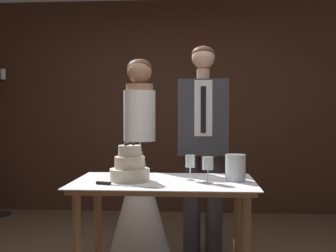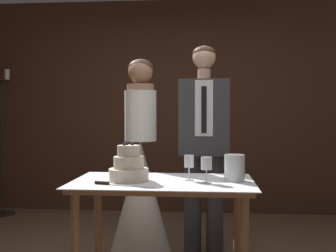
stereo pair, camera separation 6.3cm
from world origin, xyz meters
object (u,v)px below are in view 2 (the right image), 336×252
object	(u,v)px
tiered_cake	(129,167)
wine_glass_near	(189,162)
candle_stand	(2,148)
groom	(204,139)
cake_knife	(113,184)
cake_table	(163,196)
hurricane_candle	(235,168)
wine_glass_middle	(206,165)
bride	(141,181)

from	to	relation	value
tiered_cake	wine_glass_near	xyz separation A→B (m)	(0.41, 0.05, 0.03)
candle_stand	groom	bearing A→B (deg)	-26.64
cake_knife	candle_stand	bearing A→B (deg)	145.91
tiered_cake	groom	bearing A→B (deg)	58.52
groom	candle_stand	size ratio (longest dim) A/B	1.03
cake_table	groom	xyz separation A→B (m)	(0.28, 0.81, 0.34)
cake_knife	hurricane_candle	distance (m)	0.83
tiered_cake	candle_stand	distance (m)	2.82
tiered_cake	hurricane_candle	xyz separation A→B (m)	(0.72, 0.06, -0.01)
cake_knife	groom	world-z (taller)	groom
cake_table	hurricane_candle	world-z (taller)	hurricane_candle
cake_table	tiered_cake	world-z (taller)	tiered_cake
cake_table	candle_stand	size ratio (longest dim) A/B	0.70
cake_table	wine_glass_near	xyz separation A→B (m)	(0.18, 0.02, 0.23)
cake_knife	candle_stand	distance (m)	2.91
groom	candle_stand	xyz separation A→B (m)	(-2.44, 1.22, -0.21)
tiered_cake	wine_glass_near	world-z (taller)	tiered_cake
wine_glass_near	cake_knife	bearing A→B (deg)	-154.67
wine_glass_near	hurricane_candle	distance (m)	0.31
wine_glass_middle	groom	size ratio (longest dim) A/B	0.10
cake_knife	groom	distance (m)	1.19
cake_knife	bride	distance (m)	1.02
wine_glass_near	bride	world-z (taller)	bride
hurricane_candle	tiered_cake	bearing A→B (deg)	-175.23
cake_table	hurricane_candle	distance (m)	0.52
wine_glass_middle	groom	distance (m)	0.88
cake_table	wine_glass_middle	xyz separation A→B (m)	(0.30, -0.07, 0.22)
wine_glass_near	hurricane_candle	bearing A→B (deg)	2.10
tiered_cake	candle_stand	world-z (taller)	candle_stand
cake_table	bride	world-z (taller)	bride
tiered_cake	hurricane_candle	size ratio (longest dim) A/B	1.51
cake_knife	groom	xyz separation A→B (m)	(0.58, 1.01, 0.23)
cake_table	wine_glass_near	world-z (taller)	wine_glass_near
cake_knife	wine_glass_middle	bearing A→B (deg)	29.16
tiered_cake	cake_knife	distance (m)	0.21
cake_table	cake_knife	world-z (taller)	cake_knife
candle_stand	cake_knife	bearing A→B (deg)	-50.29
bride	candle_stand	world-z (taller)	candle_stand
tiered_cake	candle_stand	xyz separation A→B (m)	(-1.93, 2.06, -0.06)
tiered_cake	groom	world-z (taller)	groom
hurricane_candle	candle_stand	size ratio (longest dim) A/B	0.10
wine_glass_middle	cake_knife	bearing A→B (deg)	-167.03
bride	hurricane_candle	bearing A→B (deg)	-45.27
tiered_cake	wine_glass_near	distance (m)	0.41
cake_knife	cake_table	bearing A→B (deg)	50.20
tiered_cake	groom	xyz separation A→B (m)	(0.51, 0.83, 0.15)
tiered_cake	groom	distance (m)	0.99
hurricane_candle	bride	bearing A→B (deg)	134.73
cake_table	hurricane_candle	xyz separation A→B (m)	(0.49, 0.03, 0.19)
wine_glass_near	candle_stand	world-z (taller)	candle_stand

